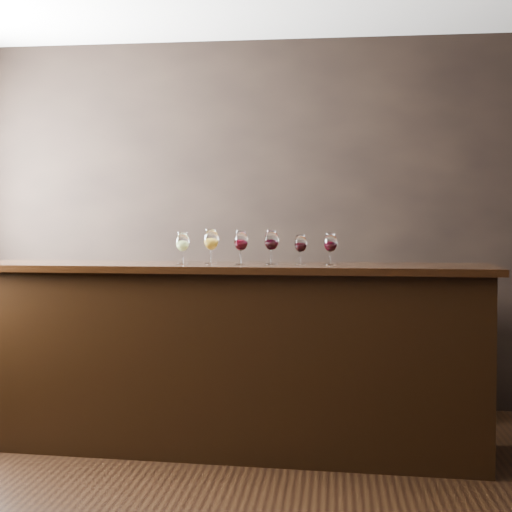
# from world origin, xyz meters

# --- Properties ---
(room_shell) EXTENTS (5.02, 4.52, 2.81)m
(room_shell) POSITION_xyz_m (-0.23, 0.11, 1.81)
(room_shell) COLOR black
(room_shell) RESTS_ON ground
(bar_counter) EXTENTS (3.18, 0.89, 1.10)m
(bar_counter) POSITION_xyz_m (-0.21, 1.15, 0.55)
(bar_counter) COLOR black
(bar_counter) RESTS_ON ground
(bar_top) EXTENTS (3.29, 0.97, 0.04)m
(bar_top) POSITION_xyz_m (-0.21, 1.15, 1.12)
(bar_top) COLOR black
(bar_top) RESTS_ON bar_counter
(back_bar_shelf) EXTENTS (2.76, 0.40, 0.99)m
(back_bar_shelf) POSITION_xyz_m (-0.61, 2.03, 0.50)
(back_bar_shelf) COLOR black
(back_bar_shelf) RESTS_ON ground
(glass_white) EXTENTS (0.08, 0.08, 0.19)m
(glass_white) POSITION_xyz_m (-0.46, 1.13, 1.27)
(glass_white) COLOR white
(glass_white) RESTS_ON bar_top
(glass_amber) EXTENTS (0.09, 0.09, 0.22)m
(glass_amber) POSITION_xyz_m (-0.29, 1.19, 1.29)
(glass_amber) COLOR white
(glass_amber) RESTS_ON bar_top
(glass_red_a) EXTENTS (0.09, 0.09, 0.21)m
(glass_red_a) POSITION_xyz_m (-0.10, 1.13, 1.28)
(glass_red_a) COLOR white
(glass_red_a) RESTS_ON bar_top
(glass_red_b) EXTENTS (0.09, 0.09, 0.21)m
(glass_red_b) POSITION_xyz_m (0.08, 1.17, 1.28)
(glass_red_b) COLOR white
(glass_red_b) RESTS_ON bar_top
(glass_red_c) EXTENTS (0.08, 0.08, 0.18)m
(glass_red_c) POSITION_xyz_m (0.26, 1.16, 1.26)
(glass_red_c) COLOR white
(glass_red_c) RESTS_ON bar_top
(glass_red_d) EXTENTS (0.08, 0.08, 0.19)m
(glass_red_d) POSITION_xyz_m (0.45, 1.14, 1.27)
(glass_red_d) COLOR white
(glass_red_d) RESTS_ON bar_top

